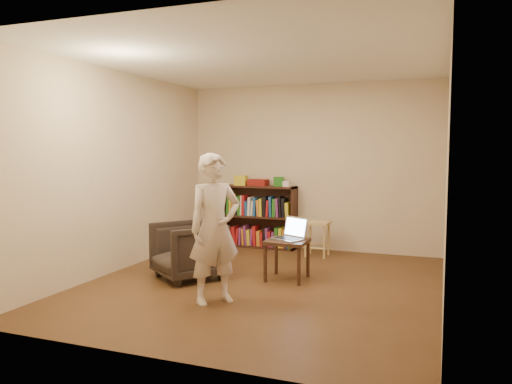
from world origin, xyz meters
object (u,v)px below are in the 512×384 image
at_px(stool, 317,228).
at_px(person, 215,229).
at_px(side_table, 287,246).
at_px(bookshelf, 260,220).
at_px(armchair, 188,250).
at_px(laptop, 290,234).

height_order(stool, person, person).
distance_m(side_table, person, 1.27).
bearing_deg(side_table, bookshelf, 119.68).
distance_m(stool, armchair, 2.17).
height_order(armchair, person, person).
height_order(armchair, laptop, laptop).
relative_size(bookshelf, person, 0.77).
bearing_deg(bookshelf, person, -78.64).
bearing_deg(person, side_table, 18.79).
height_order(bookshelf, side_table, bookshelf).
distance_m(armchair, laptop, 1.27).
height_order(side_table, person, person).
bearing_deg(stool, person, -99.95).
bearing_deg(stool, side_table, -90.86).
bearing_deg(person, stool, 29.60).
bearing_deg(laptop, side_table, -93.44).
relative_size(side_table, person, 0.32).
bearing_deg(bookshelf, stool, -18.25).
bearing_deg(laptop, bookshelf, 147.95).
xyz_separation_m(bookshelf, person, (0.59, -2.92, 0.34)).
bearing_deg(person, bookshelf, 50.90).
relative_size(stool, armchair, 0.67).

